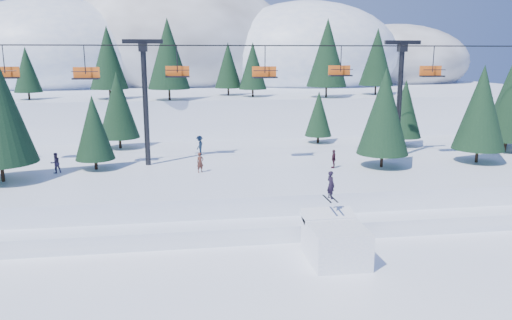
{
  "coord_description": "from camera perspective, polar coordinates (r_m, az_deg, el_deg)",
  "views": [
    {
      "loc": [
        -6.23,
        -23.79,
        11.62
      ],
      "look_at": [
        -1.67,
        6.0,
        5.2
      ],
      "focal_mm": 35.0,
      "sensor_mm": 36.0,
      "label": 1
    }
  ],
  "objects": [
    {
      "name": "distant_skiers",
      "position": [
        42.75,
        -7.85,
        0.74
      ],
      "size": [
        22.86,
        8.24,
        1.78
      ],
      "color": "#371822",
      "rests_on": "mid_shelf"
    },
    {
      "name": "banner_far",
      "position": [
        36.3,
        20.91,
        -6.57
      ],
      "size": [
        2.69,
        1.03,
        0.9
      ],
      "color": "black",
      "rests_on": "ground"
    },
    {
      "name": "banner_near",
      "position": [
        34.27,
        17.14,
        -7.39
      ],
      "size": [
        2.86,
        0.08,
        0.9
      ],
      "color": "black",
      "rests_on": "ground"
    },
    {
      "name": "chairlift",
      "position": [
        42.47,
        0.71,
        8.92
      ],
      "size": [
        46.0,
        3.21,
        10.28
      ],
      "color": "black",
      "rests_on": "mid_shelf"
    },
    {
      "name": "jump_kicker",
      "position": [
        29.26,
        9.03,
        -9.07
      ],
      "size": [
        3.12,
        4.35,
        4.9
      ],
      "color": "white",
      "rests_on": "ground"
    },
    {
      "name": "mountain_ridge",
      "position": [
        97.16,
        -8.16,
        10.74
      ],
      "size": [
        119.0,
        61.16,
        26.46
      ],
      "color": "white",
      "rests_on": "ground"
    },
    {
      "name": "mid_shelf",
      "position": [
        43.51,
        -0.22,
        -1.76
      ],
      "size": [
        70.0,
        22.0,
        2.5
      ],
      "primitive_type": "cube",
      "color": "white",
      "rests_on": "ground"
    },
    {
      "name": "berm",
      "position": [
        34.23,
        2.27,
        -6.85
      ],
      "size": [
        70.0,
        6.0,
        1.1
      ],
      "primitive_type": "cube",
      "color": "white",
      "rests_on": "ground"
    },
    {
      "name": "conifer_stand",
      "position": [
        42.61,
        0.32,
        6.01
      ],
      "size": [
        62.03,
        16.81,
        10.04
      ],
      "color": "black",
      "rests_on": "mid_shelf"
    },
    {
      "name": "ground",
      "position": [
        27.2,
        5.55,
        -13.33
      ],
      "size": [
        160.0,
        160.0,
        0.0
      ],
      "primitive_type": "plane",
      "color": "white",
      "rests_on": "ground"
    }
  ]
}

